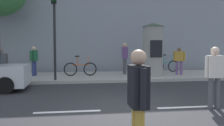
% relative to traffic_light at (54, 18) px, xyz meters
% --- Properties ---
extents(ground_plane, '(80.00, 80.00, 0.00)m').
position_rel_traffic_light_xyz_m(ground_plane, '(2.42, -5.24, -3.04)').
color(ground_plane, '#2B2B2D').
extents(sidewalk_curb, '(36.00, 4.00, 0.15)m').
position_rel_traffic_light_xyz_m(sidewalk_curb, '(2.42, 1.76, -2.97)').
color(sidewalk_curb, '#9E9B93').
rests_on(sidewalk_curb, ground_plane).
extents(lane_markings, '(25.80, 0.16, 0.01)m').
position_rel_traffic_light_xyz_m(lane_markings, '(2.42, -5.24, -3.04)').
color(lane_markings, silver).
rests_on(lane_markings, ground_plane).
extents(traffic_light, '(0.24, 0.45, 4.30)m').
position_rel_traffic_light_xyz_m(traffic_light, '(0.00, 0.00, 0.00)').
color(traffic_light, black).
rests_on(traffic_light, sidewalk_curb).
extents(poster_column, '(1.20, 1.20, 2.86)m').
position_rel_traffic_light_xyz_m(poster_column, '(5.14, 1.19, -1.44)').
color(poster_column, gray).
rests_on(poster_column, sidewalk_curb).
extents(pedestrian_near_pole, '(0.24, 0.61, 1.73)m').
position_rel_traffic_light_xyz_m(pedestrian_near_pole, '(1.84, -8.45, -2.02)').
color(pedestrian_near_pole, '#B78C33').
rests_on(pedestrian_near_pole, ground_plane).
extents(pedestrian_in_red_top, '(0.58, 0.24, 1.75)m').
position_rel_traffic_light_xyz_m(pedestrian_in_red_top, '(4.79, -5.52, -2.01)').
color(pedestrian_in_red_top, '#4C4C51').
rests_on(pedestrian_in_red_top, ground_plane).
extents(pedestrian_tallest, '(0.57, 0.47, 1.53)m').
position_rel_traffic_light_xyz_m(pedestrian_tallest, '(6.70, 1.29, -1.99)').
color(pedestrian_tallest, '#724C84').
rests_on(pedestrian_tallest, sidewalk_curb).
extents(pedestrian_in_dark_shirt, '(0.38, 0.62, 1.59)m').
position_rel_traffic_light_xyz_m(pedestrian_in_dark_shirt, '(-1.25, 2.03, -1.96)').
color(pedestrian_in_dark_shirt, navy).
rests_on(pedestrian_in_dark_shirt, sidewalk_curb).
extents(pedestrian_with_backpack, '(0.59, 0.38, 1.47)m').
position_rel_traffic_light_xyz_m(pedestrian_with_backpack, '(-2.50, 0.38, -2.04)').
color(pedestrian_with_backpack, '#1E5938').
rests_on(pedestrian_with_backpack, sidewalk_curb).
extents(pedestrian_in_light_jacket, '(0.31, 0.63, 1.78)m').
position_rel_traffic_light_xyz_m(pedestrian_in_light_jacket, '(3.76, 2.05, -1.83)').
color(pedestrian_in_light_jacket, '#4C4C51').
rests_on(pedestrian_in_light_jacket, sidewalk_curb).
extents(bicycle_leaning, '(1.77, 0.10, 1.09)m').
position_rel_traffic_light_xyz_m(bicycle_leaning, '(1.22, 1.61, -2.50)').
color(bicycle_leaning, black).
rests_on(bicycle_leaning, sidewalk_curb).
extents(bicycle_upright, '(1.73, 0.50, 1.09)m').
position_rel_traffic_light_xyz_m(bicycle_upright, '(6.44, 2.65, -2.50)').
color(bicycle_upright, black).
rests_on(bicycle_upright, sidewalk_curb).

